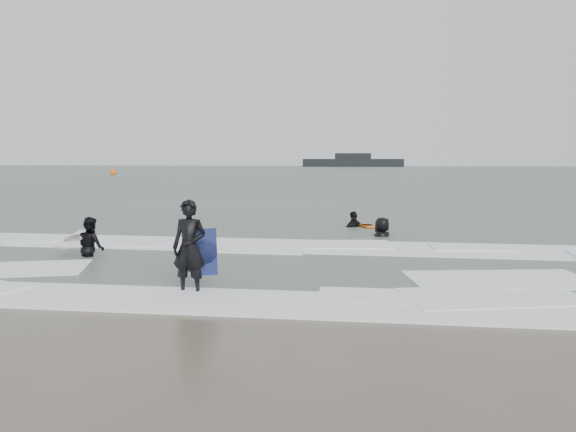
# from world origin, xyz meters

# --- Properties ---
(ground) EXTENTS (320.00, 320.00, 0.00)m
(ground) POSITION_xyz_m (0.00, 0.00, 0.00)
(ground) COLOR brown
(ground) RESTS_ON ground
(sea) EXTENTS (320.00, 320.00, 0.00)m
(sea) POSITION_xyz_m (0.00, 80.00, 0.06)
(sea) COLOR #47544C
(sea) RESTS_ON ground
(surfer_centre) EXTENTS (0.75, 0.53, 1.96)m
(surfer_centre) POSITION_xyz_m (-1.25, -0.01, 0.00)
(surfer_centre) COLOR black
(surfer_centre) RESTS_ON ground
(surfer_wading) EXTENTS (1.04, 1.02, 1.69)m
(surfer_wading) POSITION_xyz_m (-5.31, 3.58, 0.00)
(surfer_wading) COLOR black
(surfer_wading) RESTS_ON ground
(surfer_right_near) EXTENTS (1.07, 1.06, 1.82)m
(surfer_right_near) POSITION_xyz_m (1.67, 11.23, 0.00)
(surfer_right_near) COLOR black
(surfer_right_near) RESTS_ON ground
(surfer_right_far) EXTENTS (1.05, 1.08, 1.86)m
(surfer_right_far) POSITION_xyz_m (2.73, 8.69, 0.00)
(surfer_right_far) COLOR black
(surfer_right_far) RESTS_ON ground
(surf_foam) EXTENTS (30.03, 9.06, 0.09)m
(surf_foam) POSITION_xyz_m (0.00, 3.70, 0.04)
(surf_foam) COLOR white
(surf_foam) RESTS_ON ground
(bodyboards) EXTENTS (8.74, 11.76, 1.25)m
(bodyboards) POSITION_xyz_m (-1.51, 4.96, 0.50)
(bodyboards) COLOR #0E1645
(bodyboards) RESTS_ON ground
(buoy) EXTENTS (1.00, 1.00, 1.65)m
(buoy) POSITION_xyz_m (-36.80, 69.67, 0.42)
(buoy) COLOR #EB5B0A
(buoy) RESTS_ON ground
(vessel_horizon) EXTENTS (27.96, 4.99, 3.80)m
(vessel_horizon) POSITION_xyz_m (-3.42, 148.55, 1.41)
(vessel_horizon) COLOR black
(vessel_horizon) RESTS_ON ground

